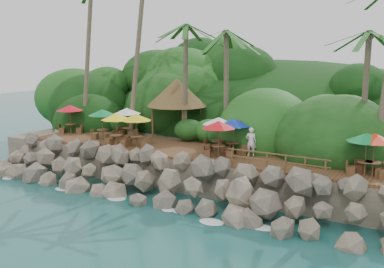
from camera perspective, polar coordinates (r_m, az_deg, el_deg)
The scene contains 12 objects.
ground at distance 26.40m, azimuth -6.63°, elevation -9.35°, with size 140.00×140.00×0.00m, color #19514F.
land_base at distance 39.62m, azimuth 7.27°, elevation -1.06°, with size 32.00×25.20×2.10m, color gray.
jungle_hill at distance 46.71m, azimuth 10.82°, elevation -0.72°, with size 44.80×28.00×15.40m, color #143811.
seawall at distance 27.59m, azimuth -4.19°, elevation -5.92°, with size 29.00×4.00×2.30m, color gray, non-canonical shape.
terrace at distance 30.60m, azimuth 0.00°, elevation -2.21°, with size 26.00×5.00×0.20m, color brown.
jungle_foliage at distance 38.95m, azimuth 6.66°, elevation -2.83°, with size 44.00×16.00×12.00m, color #143811, non-canonical shape.
foam_line at distance 26.62m, azimuth -6.24°, elevation -9.11°, with size 25.20×0.80×0.06m.
palms at distance 32.09m, azimuth 3.29°, elevation 16.70°, with size 29.62×6.76×14.54m.
palapa at distance 35.19m, azimuth -1.98°, elevation 5.37°, with size 4.81×4.81×4.60m.
dining_clusters at distance 29.78m, azimuth 0.59°, elevation 1.48°, with size 25.78×5.38×2.36m.
railing at distance 25.56m, azimuth 10.79°, elevation -3.33°, with size 6.10×0.10×1.00m.
waiter at distance 28.70m, azimuth 7.59°, elevation -1.02°, with size 0.69×0.45×1.89m, color white.
Camera 1 is at (14.96, -19.84, 8.93)m, focal length 41.43 mm.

